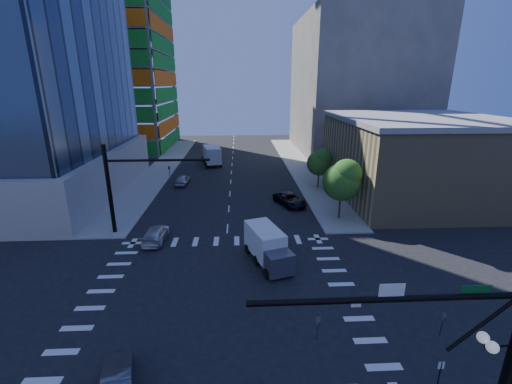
{
  "coord_description": "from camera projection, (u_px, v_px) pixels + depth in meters",
  "views": [
    {
      "loc": [
        1.33,
        -21.38,
        14.66
      ],
      "look_at": [
        2.83,
        8.0,
        5.29
      ],
      "focal_mm": 24.0,
      "sensor_mm": 36.0,
      "label": 1
    }
  ],
  "objects": [
    {
      "name": "road_markings",
      "position": [
        223.0,
        296.0,
        24.73
      ],
      "size": [
        20.0,
        20.0,
        0.01
      ],
      "primitive_type": "cube",
      "color": "silver",
      "rests_on": "ground"
    },
    {
      "name": "sidewalk_nw",
      "position": [
        163.0,
        167.0,
        62.16
      ],
      "size": [
        5.0,
        60.0,
        0.15
      ],
      "primitive_type": "cube",
      "color": "gray",
      "rests_on": "ground"
    },
    {
      "name": "box_truck_far",
      "position": [
        211.0,
        156.0,
        64.4
      ],
      "size": [
        4.25,
        7.2,
        3.54
      ],
      "rotation": [
        0.0,
        0.0,
        3.36
      ],
      "color": "black",
      "rests_on": "ground"
    },
    {
      "name": "signal_mast_nw",
      "position": [
        124.0,
        181.0,
        33.52
      ],
      "size": [
        10.2,
        0.4,
        9.0
      ],
      "color": "black",
      "rests_on": "sidewalk_nw"
    },
    {
      "name": "no_parking_sign",
      "position": [
        439.0,
        376.0,
        16.26
      ],
      "size": [
        0.3,
        0.06,
        2.2
      ],
      "color": "black",
      "rests_on": "ground"
    },
    {
      "name": "construction_building",
      "position": [
        106.0,
        36.0,
        74.86
      ],
      "size": [
        25.16,
        34.5,
        70.6
      ],
      "color": "gray",
      "rests_on": "ground"
    },
    {
      "name": "commercial_building",
      "position": [
        418.0,
        157.0,
        45.26
      ],
      "size": [
        20.5,
        22.5,
        10.6
      ],
      "color": "#988658",
      "rests_on": "ground"
    },
    {
      "name": "car_sb_cross",
      "position": [
        118.0,
        381.0,
        16.87
      ],
      "size": [
        2.54,
        4.26,
        1.33
      ],
      "primitive_type": "imported",
      "rotation": [
        0.0,
        0.0,
        3.44
      ],
      "color": "#46464B",
      "rests_on": "ground"
    },
    {
      "name": "ground",
      "position": [
        223.0,
        296.0,
        24.73
      ],
      "size": [
        160.0,
        160.0,
        0.0
      ],
      "primitive_type": "plane",
      "color": "black",
      "rests_on": "ground"
    },
    {
      "name": "sidewalk_ne",
      "position": [
        299.0,
        166.0,
        63.37
      ],
      "size": [
        5.0,
        60.0,
        0.15
      ],
      "primitive_type": "cube",
      "color": "gray",
      "rests_on": "ground"
    },
    {
      "name": "tree_south",
      "position": [
        343.0,
        179.0,
        37.15
      ],
      "size": [
        4.16,
        4.16,
        6.82
      ],
      "color": "#382316",
      "rests_on": "sidewalk_ne"
    },
    {
      "name": "signal_mast_se",
      "position": [
        490.0,
        354.0,
        12.78
      ],
      "size": [
        10.51,
        2.48,
        9.0
      ],
      "color": "black",
      "rests_on": "sidewalk_se"
    },
    {
      "name": "car_nb_far",
      "position": [
        290.0,
        199.0,
        42.95
      ],
      "size": [
        4.26,
        5.82,
        1.47
      ],
      "primitive_type": "imported",
      "rotation": [
        0.0,
        0.0,
        0.39
      ],
      "color": "black",
      "rests_on": "ground"
    },
    {
      "name": "car_sb_mid",
      "position": [
        183.0,
        180.0,
        51.64
      ],
      "size": [
        2.11,
        4.45,
        1.47
      ],
      "primitive_type": "imported",
      "rotation": [
        0.0,
        0.0,
        3.05
      ],
      "color": "#A6A8AE",
      "rests_on": "ground"
    },
    {
      "name": "tree_north",
      "position": [
        320.0,
        162.0,
        48.79
      ],
      "size": [
        3.54,
        3.52,
        5.78
      ],
      "color": "#382316",
      "rests_on": "sidewalk_ne"
    },
    {
      "name": "box_truck_near",
      "position": [
        269.0,
        250.0,
        28.77
      ],
      "size": [
        3.98,
        6.02,
        2.92
      ],
      "rotation": [
        0.0,
        0.0,
        0.32
      ],
      "color": "black",
      "rests_on": "ground"
    },
    {
      "name": "car_sb_near",
      "position": [
        156.0,
        234.0,
        33.19
      ],
      "size": [
        2.07,
        4.9,
        1.41
      ],
      "primitive_type": "imported",
      "rotation": [
        0.0,
        0.0,
        3.12
      ],
      "color": "silver",
      "rests_on": "ground"
    },
    {
      "name": "bg_building_ne",
      "position": [
        356.0,
        86.0,
        74.12
      ],
      "size": [
        24.0,
        30.0,
        28.0
      ],
      "primitive_type": "cube",
      "color": "#605C56",
      "rests_on": "ground"
    }
  ]
}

